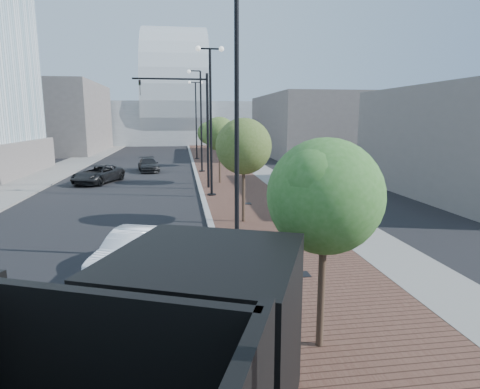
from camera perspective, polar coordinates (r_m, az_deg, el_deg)
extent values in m
cube|color=#4C2D23|center=(44.38, -1.97, 4.23)|extent=(7.00, 140.00, 0.12)
cube|color=slate|center=(44.75, 1.48, 4.29)|extent=(2.40, 140.00, 0.13)
cube|color=gray|center=(44.14, -6.50, 4.15)|extent=(0.30, 140.00, 0.14)
cube|color=slate|center=(45.65, -23.07, 3.57)|extent=(4.00, 140.00, 0.12)
cube|color=black|center=(6.46, -4.77, -19.51)|extent=(3.41, 3.47, 2.70)
cube|color=black|center=(8.15, -1.13, -19.77)|extent=(2.50, 1.41, 1.35)
cylinder|color=black|center=(8.23, -10.04, -22.17)|extent=(0.71, 1.17, 1.14)
cylinder|color=silver|center=(8.23, -10.04, -22.17)|extent=(0.56, 0.71, 0.62)
cylinder|color=black|center=(7.73, 6.44, -24.45)|extent=(0.71, 1.17, 1.14)
cylinder|color=silver|center=(7.73, 6.44, -24.45)|extent=(0.56, 0.71, 0.62)
imported|color=white|center=(14.27, -14.85, -7.47)|extent=(2.63, 4.24, 1.32)
imported|color=black|center=(33.72, -19.23, 2.69)|extent=(3.90, 5.47, 1.38)
imported|color=black|center=(39.81, -12.66, 4.07)|extent=(2.45, 4.60, 1.27)
imported|color=black|center=(30.90, 6.01, 2.97)|extent=(0.71, 0.50, 1.83)
cylinder|color=black|center=(14.81, -0.43, -8.71)|extent=(0.56, 0.56, 0.20)
cylinder|color=black|center=(13.98, -0.46, 9.05)|extent=(0.16, 0.16, 9.00)
cylinder|color=black|center=(26.37, -3.96, -0.11)|extent=(0.56, 0.56, 0.20)
cylinder|color=black|center=(25.92, -4.09, 9.76)|extent=(0.16, 0.16, 9.00)
cylinder|color=black|center=(26.24, -4.23, 19.63)|extent=(1.40, 0.10, 0.10)
sphere|color=silver|center=(26.20, -5.85, 19.62)|extent=(0.32, 0.32, 0.32)
sphere|color=silver|center=(26.30, -2.62, 19.63)|extent=(0.32, 0.32, 0.32)
cylinder|color=black|center=(38.21, -5.32, 3.21)|extent=(0.56, 0.56, 0.20)
cylinder|color=black|center=(37.89, -5.44, 10.00)|extent=(0.16, 0.16, 9.00)
cylinder|color=black|center=(38.09, -6.35, 16.77)|extent=(1.00, 0.10, 0.10)
sphere|color=silver|center=(38.07, -7.13, 16.65)|extent=(0.32, 0.32, 0.32)
cylinder|color=black|center=(50.12, -6.03, 4.96)|extent=(0.56, 0.56, 0.20)
cylinder|color=black|center=(49.88, -6.14, 10.13)|extent=(0.16, 0.16, 9.00)
cylinder|color=black|center=(50.05, -6.24, 15.29)|extent=(1.40, 0.10, 0.10)
sphere|color=silver|center=(50.03, -7.07, 15.27)|extent=(0.32, 0.32, 0.32)
sphere|color=silver|center=(50.08, -5.41, 15.30)|extent=(0.32, 0.32, 0.32)
cylinder|color=black|center=(28.92, -4.52, 8.61)|extent=(0.18, 0.18, 8.00)
cylinder|color=black|center=(28.97, -9.75, 15.63)|extent=(5.00, 0.12, 0.12)
imported|color=black|center=(29.03, -13.79, 14.28)|extent=(0.16, 0.20, 1.00)
cylinder|color=#382619|center=(9.02, 11.33, -11.73)|extent=(0.16, 0.16, 3.21)
sphere|color=#2F6422|center=(8.50, 11.78, -0.22)|extent=(2.39, 2.39, 2.39)
sphere|color=#2F6422|center=(8.96, 13.48, -1.23)|extent=(1.67, 1.67, 1.67)
sphere|color=#2F6422|center=(8.07, 10.58, 1.56)|extent=(1.43, 1.43, 1.43)
cylinder|color=#382619|center=(19.34, 0.49, 0.89)|extent=(0.16, 0.16, 3.46)
sphere|color=#3E541C|center=(19.11, 0.50, 6.74)|extent=(2.62, 2.62, 2.62)
sphere|color=#3E541C|center=(19.48, 1.53, 6.09)|extent=(1.84, 1.84, 1.84)
sphere|color=#3E541C|center=(18.75, -0.27, 7.73)|extent=(1.57, 1.57, 1.57)
cylinder|color=#382619|center=(31.14, -2.86, 4.69)|extent=(0.16, 0.16, 3.57)
sphere|color=#3E5C1F|center=(31.00, -2.89, 8.44)|extent=(2.55, 2.55, 2.55)
sphere|color=#3E5C1F|center=(31.35, -2.20, 8.01)|extent=(1.78, 1.78, 1.78)
sphere|color=#3E5C1F|center=(30.66, -3.41, 9.08)|extent=(1.53, 1.53, 1.53)
cylinder|color=#382619|center=(43.07, -4.36, 6.10)|extent=(0.16, 0.16, 3.24)
sphere|color=#34501B|center=(42.97, -4.40, 8.56)|extent=(2.33, 2.33, 2.33)
sphere|color=#34501B|center=(43.30, -3.89, 8.28)|extent=(1.63, 1.63, 1.63)
sphere|color=#34501B|center=(42.64, -4.79, 8.97)|extent=(1.40, 1.40, 1.40)
cube|color=#A1A8AB|center=(88.85, -8.80, 9.86)|extent=(50.00, 28.00, 8.00)
cube|color=#645D5A|center=(66.53, -24.92, 9.66)|extent=(14.00, 20.00, 10.00)
cube|color=#5E5754|center=(56.56, 9.72, 9.47)|extent=(12.00, 22.00, 8.00)
cube|color=black|center=(13.33, 8.60, -10.95)|extent=(0.50, 0.50, 0.02)
cube|color=black|center=(23.65, 0.94, -1.27)|extent=(0.50, 0.50, 0.02)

